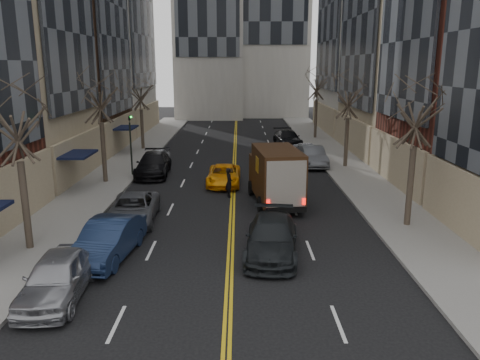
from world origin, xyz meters
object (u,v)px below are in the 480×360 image
Objects in this scene: taxi at (224,175)px; pedestrian at (229,183)px; ups_truck at (275,176)px; observer_sedan at (272,237)px.

pedestrian reaches higher than taxi.
ups_truck is 3.47× the size of pedestrian.
ups_truck is 5.57m from taxi.
observer_sedan is 12.32m from taxi.
taxi is at bearing -4.52° from pedestrian.
taxi is (-3.14, 4.49, -1.02)m from ups_truck.
pedestrian is (-2.72, 1.44, -0.77)m from ups_truck.
observer_sedan reaches higher than taxi.
pedestrian is at bearing -80.87° from taxi.
ups_truck reaches higher than observer_sedan.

